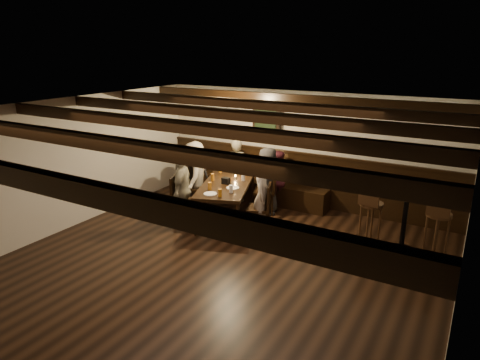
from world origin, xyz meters
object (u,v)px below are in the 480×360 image
Objects in this scene: high_top_table at (406,208)px; bar_stool_right at (436,237)px; chair_right_far at (260,216)px; person_right_far at (262,197)px; chair_left_near at (197,195)px; person_bench_right at (277,178)px; bar_stool_left at (369,225)px; chair_left_far at (185,210)px; person_bench_left at (194,172)px; person_right_near at (267,181)px; person_bench_centre at (236,170)px; person_left_far at (182,189)px; dining_table at (226,186)px; chair_right_near at (266,199)px; person_left_near at (195,175)px.

bar_stool_right is at bearing -17.41° from high_top_table.
chair_right_far is at bearing -171.47° from high_top_table.
person_right_far is 2.93m from bar_stool_right.
person_right_far reaches higher than chair_left_near.
person_bench_right is 2.53m from bar_stool_left.
high_top_table is at bearing 82.75° from chair_left_far.
person_bench_left is (-0.32, 0.36, 0.36)m from chair_left_near.
person_right_near is 1.16× the size of high_top_table.
person_bench_right is (0.90, 0.17, -0.09)m from person_bench_centre.
person_bench_left is 1.08× the size of high_top_table.
person_bench_right is (1.06, 1.82, 0.30)m from chair_left_far.
person_right_near is (0.01, -0.47, 0.08)m from person_bench_right.
person_bench_centre is 1.16× the size of person_bench_right.
person_left_far reaches higher than high_top_table.
chair_left_far is 2.13m from person_bench_right.
person_bench_centre is (0.47, 0.81, 0.41)m from chair_left_near.
person_bench_centre is (0.16, 1.66, 0.40)m from chair_left_far.
dining_table is at bearing 57.95° from chair_right_far.
person_right_near reaches higher than person_bench_left.
high_top_table is 0.62m from bar_stool_right.
person_bench_right is 0.88× the size of person_right_near.
person_right_near is at bearing 121.47° from chair_left_far.
person_left_far reaches higher than chair_right_near.
high_top_table is (4.10, 0.01, 0.49)m from chair_left_near.
chair_left_far is at bearing 39.80° from person_bench_right.
person_left_far reaches higher than chair_right_far.
person_left_far is at bearing -0.00° from person_left_near.
person_right_far is at bearing 90.00° from person_left_far.
high_top_table is (3.83, 0.87, 0.07)m from person_left_far.
person_bench_left is at bearing 50.71° from person_right_far.
person_bench_left is 0.90× the size of person_left_far.
bar_stool_right is at bearing 8.30° from bar_stool_left.
person_bench_right is (-0.29, 1.33, 0.33)m from chair_right_far.
person_left_near is 1.04× the size of person_right_near.
high_top_table is (2.75, -0.48, 0.48)m from chair_right_near.
chair_left_near is 0.77× the size of bar_stool_left.
person_right_far is 1.10× the size of bar_stool_left.
dining_table is at bearing 121.99° from chair_left_far.
dining_table is 2.26× the size of chair_right_near.
chair_right_near is 3.32m from bar_stool_right.
person_bench_right reaches higher than dining_table.
chair_right_near is 0.74× the size of person_bench_left.
bar_stool_left and bar_stool_right have the same top height.
person_left_near reaches higher than person_right_far.
high_top_table is (4.43, -0.35, 0.14)m from person_bench_left.
chair_left_near is at bearing 90.00° from person_left_near.
chair_left_near is 4.13m from high_top_table.
person_bench_right is at bearing -7.65° from chair_right_far.
chair_left_far is 0.81× the size of person_bench_right.
person_bench_left is at bearing 74.47° from chair_right_near.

